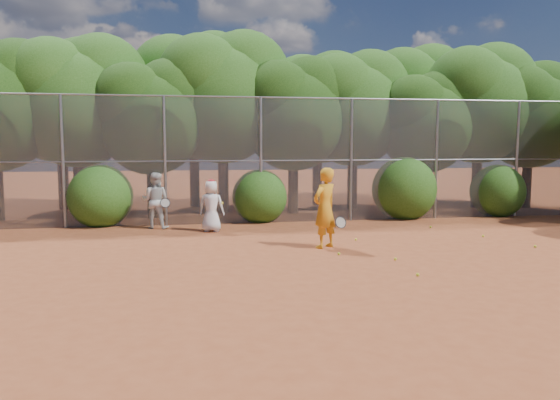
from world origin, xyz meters
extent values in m
plane|color=brown|center=(0.00, 0.00, 0.00)|extent=(80.00, 80.00, 0.00)
cylinder|color=gray|center=(-7.00, 6.00, 2.00)|extent=(0.09, 0.09, 4.00)
cylinder|color=gray|center=(-4.00, 6.00, 2.00)|extent=(0.09, 0.09, 4.00)
cylinder|color=gray|center=(-1.00, 6.00, 2.00)|extent=(0.09, 0.09, 4.00)
cylinder|color=gray|center=(2.00, 6.00, 2.00)|extent=(0.09, 0.09, 4.00)
cylinder|color=gray|center=(5.00, 6.00, 2.00)|extent=(0.09, 0.09, 4.00)
cylinder|color=gray|center=(8.00, 6.00, 2.00)|extent=(0.09, 0.09, 4.00)
cylinder|color=gray|center=(0.00, 6.00, 4.00)|extent=(20.00, 0.05, 0.05)
cylinder|color=gray|center=(0.00, 6.00, 2.00)|extent=(20.00, 0.04, 0.04)
cube|color=slate|center=(0.00, 6.00, 2.00)|extent=(20.00, 0.02, 4.00)
sphere|color=#16330B|center=(-8.74, 8.38, 4.47)|extent=(3.05, 3.05, 3.05)
cylinder|color=black|center=(-7.00, 8.50, 1.26)|extent=(0.38, 0.38, 2.52)
sphere|color=#234F13|center=(-7.00, 8.50, 3.73)|extent=(4.03, 4.03, 4.03)
sphere|color=#234F13|center=(-6.19, 8.90, 4.74)|extent=(3.23, 3.23, 3.23)
sphere|color=#234F13|center=(-7.71, 8.20, 4.54)|extent=(3.02, 3.02, 3.02)
cylinder|color=black|center=(-4.50, 7.80, 1.08)|extent=(0.36, 0.36, 2.17)
sphere|color=#16330B|center=(-4.50, 7.80, 3.21)|extent=(3.47, 3.47, 3.47)
sphere|color=#16330B|center=(-3.81, 8.15, 4.08)|extent=(2.78, 2.78, 2.78)
sphere|color=#16330B|center=(-5.11, 7.54, 3.91)|extent=(2.60, 2.60, 2.60)
cylinder|color=black|center=(-2.00, 8.80, 1.33)|extent=(0.39, 0.39, 2.66)
sphere|color=#234F13|center=(-2.00, 8.80, 3.94)|extent=(4.26, 4.26, 4.26)
sphere|color=#234F13|center=(-1.15, 9.23, 5.00)|extent=(3.40, 3.40, 3.40)
sphere|color=#234F13|center=(-2.74, 8.48, 4.79)|extent=(3.19, 3.19, 3.19)
cylinder|color=black|center=(0.50, 8.20, 1.14)|extent=(0.37, 0.37, 2.27)
sphere|color=#16330B|center=(0.50, 8.20, 3.37)|extent=(3.64, 3.64, 3.64)
sphere|color=#16330B|center=(1.23, 8.56, 4.28)|extent=(2.91, 2.91, 2.91)
sphere|color=#16330B|center=(-0.14, 7.93, 4.10)|extent=(2.73, 2.73, 2.73)
cylinder|color=black|center=(3.00, 9.00, 1.22)|extent=(0.38, 0.38, 2.45)
sphere|color=#234F13|center=(3.00, 9.00, 3.63)|extent=(3.92, 3.92, 3.92)
sphere|color=#234F13|center=(3.78, 9.39, 4.61)|extent=(3.14, 3.14, 3.14)
sphere|color=#234F13|center=(2.31, 8.71, 4.41)|extent=(2.94, 2.94, 2.94)
cylinder|color=black|center=(5.50, 8.00, 1.05)|extent=(0.36, 0.36, 2.10)
sphere|color=#16330B|center=(5.50, 8.00, 3.11)|extent=(3.36, 3.36, 3.36)
sphere|color=#16330B|center=(6.17, 8.34, 3.95)|extent=(2.69, 2.69, 2.69)
sphere|color=#16330B|center=(4.91, 7.75, 3.78)|extent=(2.52, 2.52, 2.52)
cylinder|color=black|center=(8.00, 8.60, 1.29)|extent=(0.39, 0.39, 2.59)
sphere|color=#234F13|center=(8.00, 8.60, 3.83)|extent=(4.14, 4.14, 4.14)
sphere|color=#234F13|center=(8.83, 9.01, 4.87)|extent=(3.32, 3.32, 3.32)
sphere|color=#234F13|center=(7.27, 8.29, 4.66)|extent=(3.11, 3.11, 3.11)
cylinder|color=black|center=(10.00, 8.30, 1.15)|extent=(0.37, 0.37, 2.31)
sphere|color=#16330B|center=(10.00, 8.30, 3.42)|extent=(3.70, 3.70, 3.70)
sphere|color=#16330B|center=(10.74, 8.67, 4.34)|extent=(2.96, 2.96, 2.96)
sphere|color=#16330B|center=(9.35, 8.02, 4.16)|extent=(2.77, 2.77, 2.77)
cylinder|color=black|center=(-8.00, 10.80, 1.31)|extent=(0.39, 0.39, 2.62)
sphere|color=#234F13|center=(-8.00, 10.80, 3.88)|extent=(4.20, 4.20, 4.20)
sphere|color=#234F13|center=(-7.16, 11.22, 4.94)|extent=(3.36, 3.36, 3.36)
sphere|color=#234F13|center=(-8.73, 10.49, 4.72)|extent=(3.15, 3.15, 3.15)
cylinder|color=black|center=(-3.00, 11.00, 1.40)|extent=(0.40, 0.40, 2.80)
sphere|color=#234F13|center=(-3.00, 11.00, 4.14)|extent=(4.48, 4.48, 4.48)
sphere|color=#234F13|center=(-2.10, 11.45, 5.26)|extent=(3.58, 3.58, 3.58)
sphere|color=#234F13|center=(-3.78, 10.66, 5.04)|extent=(3.36, 3.36, 3.36)
cylinder|color=black|center=(2.00, 10.60, 1.26)|extent=(0.38, 0.38, 2.52)
sphere|color=#234F13|center=(2.00, 10.60, 3.73)|extent=(4.03, 4.03, 4.03)
sphere|color=#234F13|center=(2.81, 11.00, 4.74)|extent=(3.23, 3.23, 3.23)
sphere|color=#234F13|center=(1.29, 10.30, 4.54)|extent=(3.02, 3.02, 3.02)
cylinder|color=black|center=(6.50, 11.20, 1.36)|extent=(0.40, 0.40, 2.73)
sphere|color=#234F13|center=(6.50, 11.20, 4.04)|extent=(4.37, 4.37, 4.37)
sphere|color=#234F13|center=(7.37, 11.64, 5.13)|extent=(3.49, 3.49, 3.49)
sphere|color=#234F13|center=(5.74, 10.87, 4.91)|extent=(3.28, 3.28, 3.28)
sphere|color=#234F13|center=(-6.00, 6.30, 1.00)|extent=(2.00, 2.00, 2.00)
sphere|color=#234F13|center=(-1.00, 6.30, 0.90)|extent=(1.80, 1.80, 1.80)
sphere|color=#234F13|center=(4.00, 6.30, 1.10)|extent=(2.20, 2.20, 2.20)
sphere|color=#234F13|center=(7.50, 6.30, 0.95)|extent=(1.90, 1.90, 1.90)
imported|color=orange|center=(-0.06, 1.55, 0.99)|extent=(0.86, 0.80, 1.97)
torus|color=black|center=(0.29, 1.35, 0.65)|extent=(0.32, 0.17, 0.29)
cylinder|color=black|center=(0.25, 1.55, 0.58)|extent=(0.08, 0.28, 0.12)
imported|color=white|center=(-2.66, 4.51, 0.75)|extent=(0.84, 0.67, 1.50)
ellipsoid|color=#A9181E|center=(-2.66, 4.51, 1.46)|extent=(0.22, 0.22, 0.13)
sphere|color=yellow|center=(-2.36, 4.31, 0.85)|extent=(0.07, 0.07, 0.07)
imported|color=silver|center=(-4.29, 5.40, 0.84)|extent=(0.97, 0.84, 1.69)
torus|color=black|center=(-3.99, 5.10, 0.80)|extent=(0.32, 0.18, 0.29)
cylinder|color=black|center=(-4.02, 5.30, 0.72)|extent=(0.06, 0.27, 0.14)
sphere|color=yellow|center=(1.00, 2.33, 0.03)|extent=(0.07, 0.07, 0.07)
sphere|color=yellow|center=(4.60, 2.24, 0.03)|extent=(0.07, 0.07, 0.07)
sphere|color=yellow|center=(0.98, -1.57, 0.03)|extent=(0.07, 0.07, 0.07)
sphere|color=yellow|center=(5.06, 0.65, 0.03)|extent=(0.07, 0.07, 0.07)
sphere|color=yellow|center=(1.10, -0.15, 0.03)|extent=(0.07, 0.07, 0.07)
sphere|color=yellow|center=(3.90, 4.00, 0.03)|extent=(0.07, 0.07, 0.07)
sphere|color=yellow|center=(0.04, 0.62, 0.03)|extent=(0.07, 0.07, 0.07)
camera|label=1|loc=(-3.45, -11.27, 2.58)|focal=35.00mm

